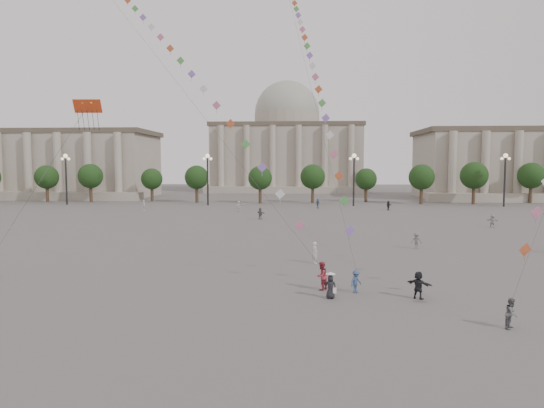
{
  "coord_description": "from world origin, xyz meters",
  "views": [
    {
      "loc": [
        3.62,
        -29.27,
        8.36
      ],
      "look_at": [
        1.42,
        12.0,
        5.01
      ],
      "focal_mm": 32.0,
      "sensor_mm": 36.0,
      "label": 1
    }
  ],
  "objects": [
    {
      "name": "kite_train_mid",
      "position": [
        3.6,
        31.43,
        25.79
      ],
      "size": [
        8.0,
        55.34,
        72.31
      ],
      "color": "#3F3F3F",
      "rests_on": "ground"
    },
    {
      "name": "person_crowd_10",
      "position": [
        -24.57,
        57.92,
        0.96
      ],
      "size": [
        0.65,
        0.81,
        1.93
      ],
      "primitive_type": "imported",
      "rotation": [
        0.0,
        0.0,
        1.87
      ],
      "color": "#B3B3AF",
      "rests_on": "ground"
    },
    {
      "name": "person_crowd_12",
      "position": [
        -2.12,
        44.71,
        0.9
      ],
      "size": [
        1.6,
        1.5,
        1.79
      ],
      "primitive_type": "imported",
      "rotation": [
        0.0,
        0.0,
        2.42
      ],
      "color": "slate",
      "rests_on": "ground"
    },
    {
      "name": "hall_central",
      "position": [
        0.0,
        129.22,
        14.23
      ],
      "size": [
        48.3,
        34.3,
        35.5
      ],
      "color": "#A29687",
      "rests_on": "ground"
    },
    {
      "name": "kite_train_west",
      "position": [
        -15.04,
        26.81,
        25.43
      ],
      "size": [
        38.51,
        45.08,
        74.63
      ],
      "color": "#3F3F3F",
      "rests_on": "ground"
    },
    {
      "name": "person_crowd_0",
      "position": [
        7.47,
        64.01,
        0.91
      ],
      "size": [
        1.07,
        1.06,
        1.82
      ],
      "primitive_type": "imported",
      "rotation": [
        0.0,
        0.0,
        0.77
      ],
      "color": "#364F7A",
      "rests_on": "ground"
    },
    {
      "name": "lamp_post_mid_west",
      "position": [
        -15.0,
        70.0,
        7.35
      ],
      "size": [
        2.0,
        0.9,
        10.65
      ],
      "color": "#262628",
      "rests_on": "ground"
    },
    {
      "name": "hat_person",
      "position": [
        5.7,
        0.68,
        0.81
      ],
      "size": [
        0.75,
        0.6,
        1.69
      ],
      "color": "black",
      "rests_on": "ground"
    },
    {
      "name": "dragon_kite",
      "position": [
        -13.12,
        8.76,
        12.25
      ],
      "size": [
        4.03,
        2.3,
        13.4
      ],
      "color": "red",
      "rests_on": "ground"
    },
    {
      "name": "person_crowd_7",
      "position": [
        29.62,
        36.47,
        0.87
      ],
      "size": [
        1.6,
        1.38,
        1.74
      ],
      "primitive_type": "imported",
      "rotation": [
        0.0,
        0.0,
        2.5
      ],
      "color": "#B6B5B1",
      "rests_on": "ground"
    },
    {
      "name": "kite_flyer_1",
      "position": [
        7.45,
        2.12,
        0.75
      ],
      "size": [
        1.08,
        1.07,
        1.5
      ],
      "primitive_type": "imported",
      "rotation": [
        0.0,
        0.0,
        0.77
      ],
      "color": "#344C75",
      "rests_on": "ground"
    },
    {
      "name": "tree_row",
      "position": [
        0.0,
        78.0,
        5.39
      ],
      "size": [
        137.12,
        5.12,
        8.0
      ],
      "color": "#3D2F1E",
      "rests_on": "ground"
    },
    {
      "name": "kite_flyer_0",
      "position": [
        5.23,
        2.74,
        0.95
      ],
      "size": [
        1.12,
        1.17,
        1.91
      ],
      "primitive_type": "imported",
      "rotation": [
        0.0,
        0.0,
        4.12
      ],
      "color": "#9E2B38",
      "rests_on": "ground"
    },
    {
      "name": "lamp_post_far_east",
      "position": [
        45.0,
        70.0,
        7.35
      ],
      "size": [
        2.0,
        0.9,
        10.65
      ],
      "color": "#262628",
      "rests_on": "ground"
    },
    {
      "name": "person_crowd_4",
      "position": [
        -7.04,
        57.52,
        0.92
      ],
      "size": [
        1.69,
        1.46,
        1.84
      ],
      "primitive_type": "imported",
      "rotation": [
        0.0,
        0.0,
        3.78
      ],
      "color": "silver",
      "rests_on": "ground"
    },
    {
      "name": "person_crowd_6",
      "position": [
        15.48,
        19.28,
        0.81
      ],
      "size": [
        1.15,
        0.8,
        1.62
      ],
      "primitive_type": "imported",
      "rotation": [
        0.0,
        0.0,
        6.08
      ],
      "color": "slate",
      "rests_on": "ground"
    },
    {
      "name": "kite_flyer_2",
      "position": [
        14.56,
        -4.46,
        0.79
      ],
      "size": [
        0.96,
        0.98,
        1.59
      ],
      "primitive_type": "imported",
      "rotation": [
        0.0,
        0.0,
        0.85
      ],
      "color": "#5A5B5F",
      "rests_on": "ground"
    },
    {
      "name": "ground",
      "position": [
        0.0,
        0.0,
        0.0
      ],
      "size": [
        360.0,
        360.0,
        0.0
      ],
      "primitive_type": "plane",
      "color": "#5A5755",
      "rests_on": "ground"
    },
    {
      "name": "lamp_post_far_west",
      "position": [
        -45.0,
        70.0,
        7.35
      ],
      "size": [
        2.0,
        0.9,
        10.65
      ],
      "color": "#262628",
      "rests_on": "ground"
    },
    {
      "name": "lamp_post_mid_east",
      "position": [
        15.0,
        70.0,
        7.35
      ],
      "size": [
        2.0,
        0.9,
        10.65
      ],
      "color": "#262628",
      "rests_on": "ground"
    },
    {
      "name": "person_crowd_9",
      "position": [
        20.38,
        60.88,
        0.87
      ],
      "size": [
        1.45,
        1.56,
        1.75
      ],
      "primitive_type": "imported",
      "rotation": [
        0.0,
        0.0,
        0.85
      ],
      "color": "black",
      "rests_on": "ground"
    },
    {
      "name": "person_crowd_13",
      "position": [
        5.11,
        11.58,
        0.92
      ],
      "size": [
        0.64,
        0.78,
        1.84
      ],
      "primitive_type": "imported",
      "rotation": [
        0.0,
        0.0,
        1.91
      ],
      "color": "silver",
      "rests_on": "ground"
    },
    {
      "name": "person_crowd_3",
      "position": [
        11.18,
        0.88,
        0.87
      ],
      "size": [
        1.59,
        1.41,
        1.74
      ],
      "primitive_type": "imported",
      "rotation": [
        0.0,
        0.0,
        2.47
      ],
      "color": "black",
      "rests_on": "ground"
    }
  ]
}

